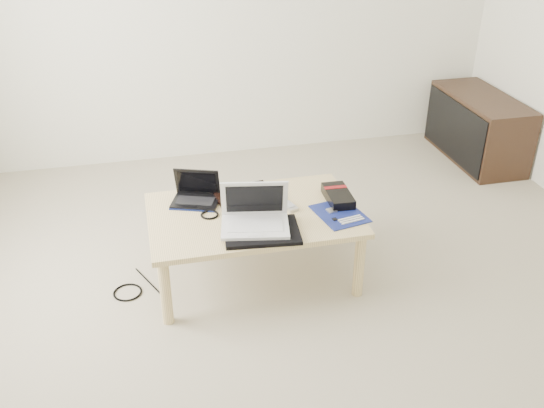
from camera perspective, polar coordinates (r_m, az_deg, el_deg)
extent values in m
plane|color=beige|center=(3.22, 3.23, -9.22)|extent=(4.00, 4.00, 0.00)
cube|color=beige|center=(3.21, -1.81, -1.04)|extent=(1.10, 0.70, 0.03)
cylinder|color=beige|center=(3.03, -9.98, -8.18)|extent=(0.06, 0.06, 0.37)
cylinder|color=beige|center=(3.20, 8.20, -5.74)|extent=(0.06, 0.06, 0.37)
cylinder|color=beige|center=(3.53, -10.73, -2.38)|extent=(0.06, 0.06, 0.37)
cylinder|color=beige|center=(3.68, 4.95, -0.55)|extent=(0.06, 0.06, 0.37)
cube|color=#372416|center=(4.94, 18.82, 6.83)|extent=(0.40, 0.90, 0.50)
cube|color=black|center=(4.84, 16.77, 6.70)|extent=(0.02, 0.86, 0.44)
cube|color=black|center=(3.33, -2.54, 0.67)|extent=(0.34, 0.30, 0.03)
cube|color=black|center=(3.31, -7.22, 0.20)|extent=(0.29, 0.24, 0.02)
cube|color=black|center=(3.31, -7.24, 0.31)|extent=(0.22, 0.16, 0.00)
cube|color=black|center=(3.26, -7.48, -0.21)|extent=(0.06, 0.04, 0.00)
cube|color=black|center=(3.33, -7.05, 2.09)|extent=(0.25, 0.13, 0.16)
cube|color=black|center=(3.33, -7.07, 2.03)|extent=(0.21, 0.10, 0.13)
cube|color=#0C1748|center=(3.24, -7.55, -0.59)|extent=(0.24, 0.09, 0.01)
cube|color=black|center=(3.25, -2.58, -0.21)|extent=(0.26, 0.22, 0.01)
cube|color=white|center=(3.25, -2.59, -0.12)|extent=(0.21, 0.17, 0.00)
cube|color=#B4B3B8|center=(3.29, 1.03, 0.23)|extent=(0.12, 0.24, 0.02)
cube|color=#A6A6AC|center=(3.28, 1.04, 0.39)|extent=(0.10, 0.19, 0.00)
cube|color=black|center=(3.02, -0.97, -2.60)|extent=(0.40, 0.31, 0.02)
cube|color=silver|center=(3.03, -1.61, -2.13)|extent=(0.37, 0.29, 0.02)
cube|color=silver|center=(3.02, -1.61, -2.02)|extent=(0.29, 0.18, 0.00)
cube|color=silver|center=(2.95, -1.57, -2.87)|extent=(0.08, 0.05, 0.00)
cube|color=silver|center=(3.04, -1.67, 0.54)|extent=(0.34, 0.14, 0.22)
cube|color=black|center=(3.03, -1.66, 0.46)|extent=(0.29, 0.11, 0.17)
cube|color=#0D1954|center=(3.21, 6.39, -0.91)|extent=(0.28, 0.32, 0.01)
cube|color=#B4B3B8|center=(3.22, 5.62, -0.61)|extent=(0.06, 0.06, 0.01)
cube|color=yellow|center=(3.30, 6.64, 0.10)|extent=(0.09, 0.03, 0.01)
cube|color=yellow|center=(3.28, 6.79, -0.03)|extent=(0.09, 0.03, 0.01)
cube|color=silver|center=(3.16, 7.29, -1.30)|extent=(0.13, 0.04, 0.01)
cube|color=silver|center=(3.15, 7.46, -1.46)|extent=(0.13, 0.04, 0.01)
cube|color=silver|center=(3.14, 7.64, -1.61)|extent=(0.13, 0.04, 0.01)
cube|color=black|center=(3.14, 5.93, -1.43)|extent=(0.03, 0.03, 0.01)
cube|color=black|center=(3.32, 6.23, 0.74)|extent=(0.14, 0.26, 0.05)
cube|color=maroon|center=(3.36, 6.00, 1.59)|extent=(0.13, 0.04, 0.00)
torus|color=black|center=(3.19, -5.90, -1.01)|extent=(0.12, 0.12, 0.01)
torus|color=black|center=(3.37, -13.43, -8.09)|extent=(0.16, 0.16, 0.01)
cylinder|color=black|center=(3.42, -11.52, -7.19)|extent=(0.14, 0.29, 0.01)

